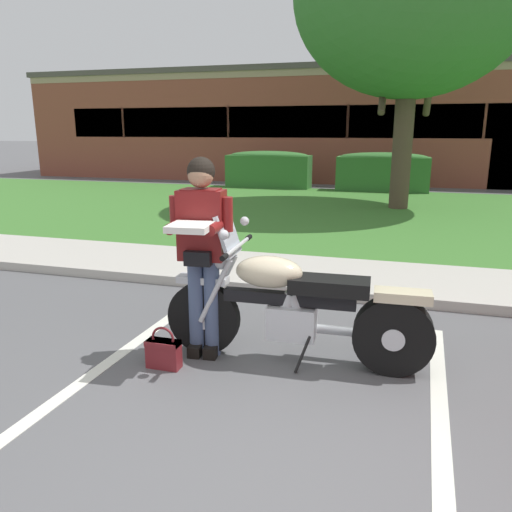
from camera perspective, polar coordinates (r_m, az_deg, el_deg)
The scene contains 12 objects.
ground_plane at distance 3.13m, azimuth 4.79°, elevation -23.38°, with size 140.00×140.00×0.00m, color #565659.
curb_strip at distance 5.83m, azimuth 10.87°, elevation -4.42°, with size 60.00×0.20×0.12m, color #B7B2A8.
concrete_walk at distance 6.65m, azimuth 11.58°, elevation -2.29°, with size 60.00×1.50×0.08m, color #B7B2A8.
grass_lawn at distance 11.71m, azimuth 13.76°, elevation 4.71°, with size 60.00×8.87×0.06m, color #3D752D.
stall_stripe_0 at distance 3.98m, azimuth -22.53°, elevation -15.49°, with size 0.12×4.40×0.01m, color silver.
stall_stripe_1 at distance 3.27m, azimuth 20.73°, elevation -22.39°, with size 0.12×4.40×0.01m, color silver.
motorcycle at distance 4.11m, azimuth 5.58°, elevation -5.98°, with size 2.24×0.82×1.26m.
rider_person at distance 4.12m, azimuth -6.29°, elevation 1.57°, with size 0.53×0.60×1.70m.
handbag at distance 4.21m, azimuth -10.63°, elevation -10.75°, with size 0.28×0.13×0.36m.
hedge_left at distance 16.55m, azimuth 1.47°, elevation 10.01°, with size 2.75×0.90×1.24m.
hedge_center_left at distance 16.02m, azimuth 14.41°, elevation 9.42°, with size 2.79×0.90×1.24m.
brick_building at distance 23.01m, azimuth 11.89°, elevation 14.52°, with size 25.99×10.34×4.17m.
Camera 1 is at (0.46, -2.43, 1.91)m, focal length 34.64 mm.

